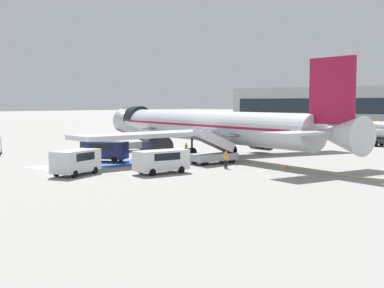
# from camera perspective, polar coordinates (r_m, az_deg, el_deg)

# --- Properties ---
(ground_plane) EXTENTS (600.00, 600.00, 0.00)m
(ground_plane) POSITION_cam_1_polar(r_m,az_deg,el_deg) (64.58, 0.59, -1.06)
(ground_plane) COLOR gray
(apron_leadline_yellow) EXTENTS (77.61, 15.66, 0.01)m
(apron_leadline_yellow) POSITION_cam_1_polar(r_m,az_deg,el_deg) (63.26, 1.33, -1.17)
(apron_leadline_yellow) COLOR gold
(apron_leadline_yellow) RESTS_ON ground_plane
(apron_stand_patch_blue) EXTENTS (4.98, 8.81, 0.01)m
(apron_stand_patch_blue) POSITION_cam_1_polar(r_m,az_deg,el_deg) (55.97, -6.42, -1.94)
(apron_stand_patch_blue) COLOR #2856A8
(apron_stand_patch_blue) RESTS_ON ground_plane
(apron_walkway_bar_0) EXTENTS (0.44, 3.60, 0.01)m
(apron_walkway_bar_0) POSITION_cam_1_polar(r_m,az_deg,el_deg) (54.37, -15.69, -2.27)
(apron_walkway_bar_0) COLOR silver
(apron_walkway_bar_0) RESTS_ON ground_plane
(apron_walkway_bar_1) EXTENTS (0.44, 3.60, 0.01)m
(apron_walkway_bar_1) POSITION_cam_1_polar(r_m,az_deg,el_deg) (53.33, -15.07, -2.39)
(apron_walkway_bar_1) COLOR silver
(apron_walkway_bar_1) RESTS_ON ground_plane
(apron_walkway_bar_2) EXTENTS (0.44, 3.60, 0.01)m
(apron_walkway_bar_2) POSITION_cam_1_polar(r_m,az_deg,el_deg) (52.30, -14.41, -2.51)
(apron_walkway_bar_2) COLOR silver
(apron_walkway_bar_2) RESTS_ON ground_plane
(apron_walkway_bar_3) EXTENTS (0.44, 3.60, 0.01)m
(apron_walkway_bar_3) POSITION_cam_1_polar(r_m,az_deg,el_deg) (51.27, -13.73, -2.63)
(apron_walkway_bar_3) COLOR silver
(apron_walkway_bar_3) RESTS_ON ground_plane
(apron_walkway_bar_4) EXTENTS (0.44, 3.60, 0.01)m
(apron_walkway_bar_4) POSITION_cam_1_polar(r_m,az_deg,el_deg) (50.25, -13.03, -2.76)
(apron_walkway_bar_4) COLOR silver
(apron_walkway_bar_4) RESTS_ON ground_plane
(apron_walkway_bar_5) EXTENTS (0.44, 3.60, 0.01)m
(apron_walkway_bar_5) POSITION_cam_1_polar(r_m,az_deg,el_deg) (49.24, -12.29, -2.90)
(apron_walkway_bar_5) COLOR silver
(apron_walkway_bar_5) RESTS_ON ground_plane
(airliner) EXTENTS (44.16, 35.61, 10.16)m
(airliner) POSITION_cam_1_polar(r_m,az_deg,el_deg) (62.44, 1.70, 1.85)
(airliner) COLOR silver
(airliner) RESTS_ON ground_plane
(boarding_stairs_forward) EXTENTS (3.10, 5.51, 3.69)m
(boarding_stairs_forward) POSITION_cam_1_polar(r_m,az_deg,el_deg) (69.20, -6.20, 0.08)
(boarding_stairs_forward) COLOR #ADB2BA
(boarding_stairs_forward) RESTS_ON ground_plane
(boarding_stairs_aft) EXTENTS (3.10, 5.51, 3.68)m
(boarding_stairs_aft) POSITION_cam_1_polar(r_m,az_deg,el_deg) (54.27, 2.34, -1.12)
(boarding_stairs_aft) COLOR #ADB2BA
(boarding_stairs_aft) RESTS_ON ground_plane
(fuel_tanker) EXTENTS (9.04, 2.95, 3.53)m
(fuel_tanker) POSITION_cam_1_polar(r_m,az_deg,el_deg) (80.93, 18.82, 1.10)
(fuel_tanker) COLOR #38383D
(fuel_tanker) RESTS_ON ground_plane
(service_van_1) EXTENTS (3.49, 5.00, 2.15)m
(service_van_1) POSITION_cam_1_polar(r_m,az_deg,el_deg) (46.77, -12.28, -1.70)
(service_van_1) COLOR silver
(service_van_1) RESTS_ON ground_plane
(service_van_2) EXTENTS (5.06, 3.92, 2.10)m
(service_van_2) POSITION_cam_1_polar(r_m,az_deg,el_deg) (57.03, -9.31, -0.58)
(service_van_2) COLOR #1E234C
(service_van_2) RESTS_ON ground_plane
(service_van_3) EXTENTS (2.64, 5.08, 2.05)m
(service_van_3) POSITION_cam_1_polar(r_m,az_deg,el_deg) (46.79, -3.29, -1.67)
(service_van_3) COLOR silver
(service_van_3) RESTS_ON ground_plane
(baggage_cart) EXTENTS (3.00, 2.54, 0.87)m
(baggage_cart) POSITION_cam_1_polar(r_m,az_deg,el_deg) (58.44, -2.64, -1.40)
(baggage_cart) COLOR gray
(baggage_cart) RESTS_ON ground_plane
(ground_crew_0) EXTENTS (0.49, 0.42, 1.62)m
(ground_crew_0) POSITION_cam_1_polar(r_m,az_deg,el_deg) (50.51, 3.62, -1.56)
(ground_crew_0) COLOR #191E38
(ground_crew_0) RESTS_ON ground_plane
(ground_crew_1) EXTENTS (0.45, 0.27, 1.88)m
(ground_crew_1) POSITION_cam_1_polar(r_m,az_deg,el_deg) (63.61, -3.52, -0.16)
(ground_crew_1) COLOR black
(ground_crew_1) RESTS_ON ground_plane
(ground_crew_2) EXTENTS (0.42, 0.49, 1.62)m
(ground_crew_2) POSITION_cam_1_polar(r_m,az_deg,el_deg) (60.97, -0.63, -0.52)
(ground_crew_2) COLOR #2D2D33
(ground_crew_2) RESTS_ON ground_plane
(traffic_cone_0) EXTENTS (0.43, 0.43, 0.48)m
(traffic_cone_0) POSITION_cam_1_polar(r_m,az_deg,el_deg) (50.61, 10.11, -2.40)
(traffic_cone_0) COLOR orange
(traffic_cone_0) RESTS_ON ground_plane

